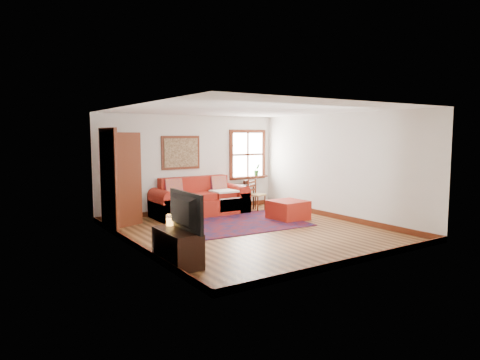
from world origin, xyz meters
TOP-DOWN VIEW (x-y plane):
  - ground at (0.00, 0.00)m, footprint 5.50×5.50m
  - room_envelope at (0.00, 0.02)m, footprint 5.04×5.54m
  - window at (1.78, 2.70)m, footprint 1.18×0.20m
  - doorway at (-2.21, 1.78)m, footprint 0.89×1.08m
  - framed_artwork at (-0.30, 2.71)m, footprint 1.05×0.07m
  - persian_rug at (0.24, 0.84)m, footprint 2.84×2.33m
  - red_leather_sofa at (-0.01, 2.29)m, footprint 2.40×0.99m
  - red_ottoman at (1.47, 0.60)m, footprint 0.81×0.81m
  - side_table at (1.35, 2.36)m, footprint 0.56×0.42m
  - ladder_back_chair at (1.52, 2.04)m, footprint 0.49×0.48m
  - media_cabinet at (-2.26, -1.24)m, footprint 0.44×0.98m
  - television at (-2.24, -1.29)m, footprint 0.14×1.04m
  - candle_hurricane at (-2.21, -0.85)m, footprint 0.12×0.12m

SIDE VIEW (x-z plane):
  - ground at x=0.00m, z-range 0.00..0.00m
  - persian_rug at x=0.24m, z-range 0.00..0.02m
  - red_ottoman at x=1.47m, z-range 0.00..0.44m
  - media_cabinet at x=-2.26m, z-range 0.00..0.54m
  - red_leather_sofa at x=-0.01m, z-range -0.16..0.78m
  - ladder_back_chair at x=1.52m, z-range 0.03..0.86m
  - side_table at x=1.35m, z-range 0.22..0.89m
  - candle_hurricane at x=-2.21m, z-range 0.53..0.71m
  - television at x=-2.24m, z-range 0.54..1.14m
  - doorway at x=-2.21m, z-range 0.00..2.14m
  - window at x=1.78m, z-range 0.62..2.00m
  - framed_artwork at x=-0.30m, z-range 1.13..1.98m
  - room_envelope at x=0.00m, z-range 0.39..2.91m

